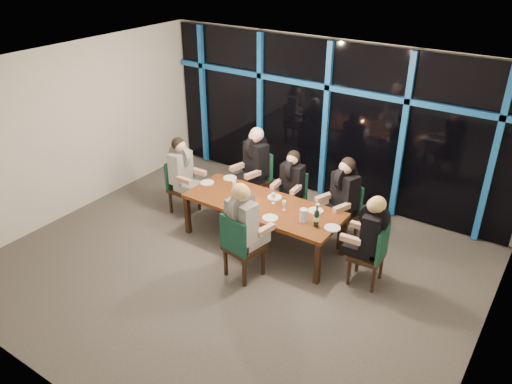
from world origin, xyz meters
TOP-DOWN VIEW (x-y plane):
  - room at (0.00, 0.00)m, footprint 7.04×7.00m
  - window_wall at (0.01, 2.93)m, footprint 6.86×0.43m
  - dining_table at (0.00, 0.80)m, footprint 2.60×1.00m
  - chair_far_left at (-0.81, 1.87)m, footprint 0.60×0.60m
  - chair_far_mid at (0.03, 1.72)m, footprint 0.44×0.44m
  - chair_far_right at (1.05, 1.67)m, footprint 0.61×0.61m
  - chair_end_left at (-1.86, 0.88)m, footprint 0.46×0.46m
  - chair_end_right at (1.90, 0.79)m, footprint 0.49×0.49m
  - chair_near_mid at (0.23, -0.17)m, footprint 0.57×0.57m
  - diner_far_left at (-0.84, 1.79)m, footprint 0.61×0.71m
  - diner_far_mid at (0.03, 1.64)m, footprint 0.47×0.58m
  - diner_far_right at (1.01, 1.59)m, footprint 0.63×0.70m
  - diner_end_left at (-1.77, 0.88)m, footprint 0.61×0.49m
  - diner_end_right at (1.82, 0.79)m, footprint 0.63×0.51m
  - diner_near_mid at (0.24, -0.08)m, footprint 0.58×0.70m
  - plate_far_left at (-0.99, 1.24)m, footprint 0.24×0.24m
  - plate_far_mid at (0.04, 1.08)m, footprint 0.24×0.24m
  - plate_far_right at (0.81, 1.06)m, footprint 0.24×0.24m
  - plate_end_left at (-1.21, 0.88)m, footprint 0.24×0.24m
  - plate_end_right at (1.25, 0.75)m, footprint 0.24×0.24m
  - plate_near_mid at (0.34, 0.48)m, footprint 0.24×0.24m
  - wine_bottle at (1.02, 0.67)m, footprint 0.08×0.08m
  - water_pitcher at (0.81, 0.67)m, footprint 0.13×0.12m
  - tea_light at (-0.19, 0.66)m, footprint 0.05×0.05m
  - wine_glass_a at (-0.24, 0.69)m, footprint 0.06×0.06m
  - wine_glass_b at (0.12, 0.92)m, footprint 0.07×0.07m
  - wine_glass_c at (0.38, 0.82)m, footprint 0.06×0.06m
  - wine_glass_d at (-0.66, 0.92)m, footprint 0.07×0.07m
  - wine_glass_e at (0.85, 1.03)m, footprint 0.06×0.06m

SIDE VIEW (x-z plane):
  - chair_far_mid at x=0.03m, z-range 0.05..0.98m
  - chair_end_right at x=1.90m, z-range 0.06..1.04m
  - chair_end_left at x=-1.86m, z-range 0.06..1.05m
  - chair_far_right at x=1.05m, z-range 0.06..1.08m
  - chair_far_left at x=-0.81m, z-range 0.06..1.12m
  - chair_near_mid at x=0.23m, z-range 0.06..1.13m
  - dining_table at x=0.00m, z-range 0.31..1.06m
  - plate_far_left at x=-0.99m, z-range 0.75..0.76m
  - plate_far_mid at x=0.04m, z-range 0.75..0.76m
  - plate_far_right at x=0.81m, z-range 0.75..0.76m
  - plate_end_left at x=-1.21m, z-range 0.75..0.76m
  - plate_end_right at x=1.25m, z-range 0.75..0.76m
  - plate_near_mid at x=0.34m, z-range 0.75..0.76m
  - tea_light at x=-0.19m, z-range 0.75..0.78m
  - water_pitcher at x=0.81m, z-range 0.75..0.96m
  - wine_glass_e at x=0.85m, z-range 0.79..0.94m
  - wine_glass_c at x=0.38m, z-range 0.79..0.94m
  - wine_glass_a at x=-0.24m, z-range 0.79..0.96m
  - wine_glass_d at x=-0.66m, z-range 0.79..0.96m
  - wine_glass_b at x=0.12m, z-range 0.79..0.97m
  - wine_bottle at x=1.02m, z-range 0.71..1.05m
  - diner_far_mid at x=0.03m, z-range 0.44..1.34m
  - diner_end_right at x=1.82m, z-range 0.46..1.42m
  - diner_end_left at x=-1.77m, z-range 0.46..1.43m
  - diner_far_right at x=1.01m, z-range 0.48..1.47m
  - diner_far_left at x=-0.84m, z-range 0.49..1.52m
  - diner_near_mid at x=0.24m, z-range 0.50..1.53m
  - window_wall at x=0.01m, z-range 0.08..3.02m
  - room at x=0.00m, z-range 0.51..3.53m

